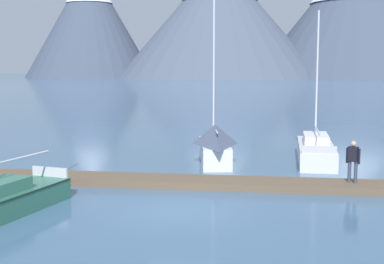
% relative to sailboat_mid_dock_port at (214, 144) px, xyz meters
% --- Properties ---
extents(ground_plane, '(700.00, 700.00, 0.00)m').
position_rel_sailboat_mid_dock_port_xyz_m(ground_plane, '(-0.91, -9.49, -0.98)').
color(ground_plane, '#426689').
extents(mountain_west_summit, '(58.60, 58.60, 51.22)m').
position_rel_sailboat_mid_dock_port_xyz_m(mountain_west_summit, '(-63.56, 216.47, 25.34)').
color(mountain_west_summit, '#424C60').
rests_on(mountain_west_summit, ground).
extents(mountain_central_massif, '(90.58, 90.58, 51.96)m').
position_rel_sailboat_mid_dock_port_xyz_m(mountain_central_massif, '(-4.14, 212.08, 25.76)').
color(mountain_central_massif, '#4C566B').
rests_on(mountain_central_massif, ground).
extents(mountain_shoulder_ridge, '(91.69, 91.69, 57.90)m').
position_rel_sailboat_mid_dock_port_xyz_m(mountain_shoulder_ridge, '(56.96, 221.90, 29.26)').
color(mountain_shoulder_ridge, '#424C60').
rests_on(mountain_shoulder_ridge, ground).
extents(dock, '(27.62, 3.83, 0.30)m').
position_rel_sailboat_mid_dock_port_xyz_m(dock, '(-0.91, -5.49, -0.83)').
color(dock, brown).
rests_on(dock, ground).
extents(sailboat_mid_dock_port, '(2.01, 5.99, 8.47)m').
position_rel_sailboat_mid_dock_port_xyz_m(sailboat_mid_dock_port, '(0.00, 0.00, 0.00)').
color(sailboat_mid_dock_port, white).
rests_on(sailboat_mid_dock_port, ground).
extents(sailboat_mid_dock_starboard, '(2.42, 7.82, 7.82)m').
position_rel_sailboat_mid_dock_port_xyz_m(sailboat_mid_dock_starboard, '(5.32, 1.10, -0.39)').
color(sailboat_mid_dock_starboard, silver).
rests_on(sailboat_mid_dock_starboard, ground).
extents(person_on_dock, '(0.50, 0.40, 1.69)m').
position_rel_sailboat_mid_dock_port_xyz_m(person_on_dock, '(5.71, -5.85, 0.28)').
color(person_on_dock, '#384256').
rests_on(person_on_dock, dock).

